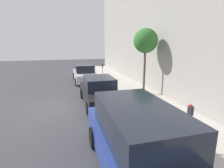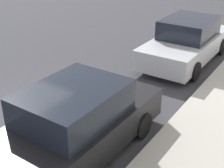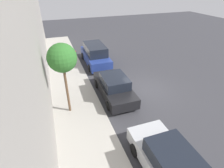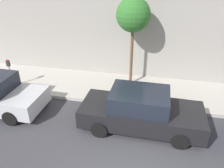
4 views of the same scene
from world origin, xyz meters
name	(u,v)px [view 4 (image 4 of 4)]	position (x,y,z in m)	size (l,w,h in m)	color
sidewalk	(143,91)	(4.98, 0.00, 0.07)	(2.97, 32.00, 0.15)	#B2ADA3
parked_sedan_second	(141,111)	(2.30, -0.08, 0.73)	(1.92, 4.52, 1.54)	black
parking_meter_far	(10,70)	(3.95, 6.44, 1.03)	(0.11, 0.15, 1.43)	#ADADB2
street_tree	(133,16)	(5.47, 0.72, 3.55)	(1.54, 1.54, 4.20)	brown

